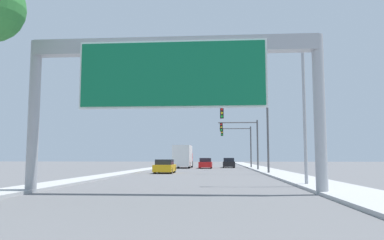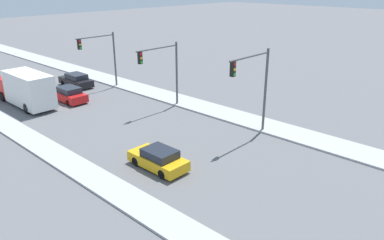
{
  "view_description": "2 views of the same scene",
  "coord_description": "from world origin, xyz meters",
  "px_view_note": "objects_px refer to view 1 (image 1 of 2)",
  "views": [
    {
      "loc": [
        2.09,
        1.47,
        1.58
      ],
      "look_at": [
        0.0,
        29.75,
        4.44
      ],
      "focal_mm": 35.0,
      "sensor_mm": 36.0,
      "label": 1
    },
    {
      "loc": [
        -18.17,
        22.77,
        11.8
      ],
      "look_at": [
        1.44,
        41.03,
        1.63
      ],
      "focal_mm": 35.0,
      "sensor_mm": 36.0,
      "label": 2
    }
  ],
  "objects_px": {
    "car_far_center": "(165,167)",
    "traffic_light_mid_block": "(245,136)",
    "truck_box_primary": "(183,157)",
    "car_mid_right": "(206,163)",
    "traffic_light_far_intersection": "(241,140)",
    "traffic_light_near_intersection": "(252,126)",
    "street_lamp_right": "(297,96)",
    "sign_gantry": "(173,73)",
    "car_far_right": "(229,163)"
  },
  "relations": [
    {
      "from": "car_far_center",
      "to": "traffic_light_mid_block",
      "type": "distance_m",
      "value": 12.69
    },
    {
      "from": "truck_box_primary",
      "to": "traffic_light_mid_block",
      "type": "xyz_separation_m",
      "value": [
        8.68,
        -10.63,
        2.51
      ]
    },
    {
      "from": "car_mid_right",
      "to": "traffic_light_far_intersection",
      "type": "xyz_separation_m",
      "value": [
        5.24,
        1.09,
        3.52
      ]
    },
    {
      "from": "car_far_center",
      "to": "truck_box_primary",
      "type": "xyz_separation_m",
      "value": [
        -0.0,
        19.17,
        1.06
      ]
    },
    {
      "from": "traffic_light_near_intersection",
      "to": "street_lamp_right",
      "type": "distance_m",
      "value": 15.38
    },
    {
      "from": "sign_gantry",
      "to": "traffic_light_mid_block",
      "type": "xyz_separation_m",
      "value": [
        5.18,
        30.13,
        -1.12
      ]
    },
    {
      "from": "car_far_center",
      "to": "traffic_light_near_intersection",
      "type": "bearing_deg",
      "value": -9.46
    },
    {
      "from": "car_far_center",
      "to": "traffic_light_near_intersection",
      "type": "relative_size",
      "value": 0.62
    },
    {
      "from": "sign_gantry",
      "to": "truck_box_primary",
      "type": "height_order",
      "value": "sign_gantry"
    },
    {
      "from": "car_mid_right",
      "to": "traffic_light_mid_block",
      "type": "relative_size",
      "value": 0.73
    },
    {
      "from": "traffic_light_near_intersection",
      "to": "street_lamp_right",
      "type": "height_order",
      "value": "street_lamp_right"
    },
    {
      "from": "sign_gantry",
      "to": "car_far_center",
      "type": "relative_size",
      "value": 3.19
    },
    {
      "from": "car_mid_right",
      "to": "car_far_right",
      "type": "relative_size",
      "value": 0.96
    },
    {
      "from": "sign_gantry",
      "to": "traffic_light_far_intersection",
      "type": "height_order",
      "value": "sign_gantry"
    },
    {
      "from": "traffic_light_mid_block",
      "to": "traffic_light_far_intersection",
      "type": "bearing_deg",
      "value": 89.66
    },
    {
      "from": "car_far_center",
      "to": "car_far_right",
      "type": "bearing_deg",
      "value": 72.25
    },
    {
      "from": "truck_box_primary",
      "to": "traffic_light_near_intersection",
      "type": "bearing_deg",
      "value": -66.99
    },
    {
      "from": "sign_gantry",
      "to": "traffic_light_mid_block",
      "type": "relative_size",
      "value": 2.16
    },
    {
      "from": "car_far_center",
      "to": "traffic_light_near_intersection",
      "type": "xyz_separation_m",
      "value": [
        8.76,
        -1.46,
        3.93
      ]
    },
    {
      "from": "car_mid_right",
      "to": "traffic_light_near_intersection",
      "type": "xyz_separation_m",
      "value": [
        5.26,
        -18.91,
        3.88
      ]
    },
    {
      "from": "car_far_center",
      "to": "street_lamp_right",
      "type": "relative_size",
      "value": 0.5
    },
    {
      "from": "sign_gantry",
      "to": "traffic_light_mid_block",
      "type": "distance_m",
      "value": 30.59
    },
    {
      "from": "traffic_light_mid_block",
      "to": "sign_gantry",
      "type": "bearing_deg",
      "value": -99.75
    },
    {
      "from": "car_far_right",
      "to": "street_lamp_right",
      "type": "xyz_separation_m",
      "value": [
        2.97,
        -38.66,
        4.31
      ]
    },
    {
      "from": "truck_box_primary",
      "to": "traffic_light_mid_block",
      "type": "height_order",
      "value": "traffic_light_mid_block"
    },
    {
      "from": "car_far_center",
      "to": "traffic_light_mid_block",
      "type": "bearing_deg",
      "value": 44.55
    },
    {
      "from": "car_mid_right",
      "to": "street_lamp_right",
      "type": "relative_size",
      "value": 0.54
    },
    {
      "from": "truck_box_primary",
      "to": "car_mid_right",
      "type": "bearing_deg",
      "value": -26.28
    },
    {
      "from": "car_far_right",
      "to": "traffic_light_far_intersection",
      "type": "xyz_separation_m",
      "value": [
        1.74,
        -3.33,
        3.52
      ]
    },
    {
      "from": "car_mid_right",
      "to": "sign_gantry",
      "type": "bearing_deg",
      "value": -90.0
    },
    {
      "from": "sign_gantry",
      "to": "traffic_light_mid_block",
      "type": "bearing_deg",
      "value": 80.25
    },
    {
      "from": "car_far_center",
      "to": "traffic_light_mid_block",
      "type": "relative_size",
      "value": 0.68
    },
    {
      "from": "traffic_light_near_intersection",
      "to": "car_mid_right",
      "type": "bearing_deg",
      "value": 105.55
    },
    {
      "from": "car_mid_right",
      "to": "street_lamp_right",
      "type": "bearing_deg",
      "value": -79.29
    },
    {
      "from": "traffic_light_far_intersection",
      "to": "street_lamp_right",
      "type": "xyz_separation_m",
      "value": [
        1.24,
        -35.33,
        0.8
      ]
    },
    {
      "from": "sign_gantry",
      "to": "traffic_light_mid_block",
      "type": "height_order",
      "value": "sign_gantry"
    },
    {
      "from": "car_far_center",
      "to": "traffic_light_mid_block",
      "type": "height_order",
      "value": "traffic_light_mid_block"
    },
    {
      "from": "traffic_light_near_intersection",
      "to": "traffic_light_mid_block",
      "type": "height_order",
      "value": "traffic_light_near_intersection"
    },
    {
      "from": "truck_box_primary",
      "to": "traffic_light_far_intersection",
      "type": "bearing_deg",
      "value": -4.15
    },
    {
      "from": "truck_box_primary",
      "to": "car_far_center",
      "type": "bearing_deg",
      "value": -90.0
    },
    {
      "from": "car_mid_right",
      "to": "car_far_right",
      "type": "xyz_separation_m",
      "value": [
        3.5,
        4.42,
        0.0
      ]
    },
    {
      "from": "street_lamp_right",
      "to": "car_far_right",
      "type": "bearing_deg",
      "value": 94.4
    },
    {
      "from": "sign_gantry",
      "to": "car_far_right",
      "type": "xyz_separation_m",
      "value": [
        3.5,
        43.46,
        -4.63
      ]
    },
    {
      "from": "car_far_right",
      "to": "car_far_center",
      "type": "relative_size",
      "value": 1.12
    },
    {
      "from": "car_mid_right",
      "to": "traffic_light_mid_block",
      "type": "bearing_deg",
      "value": -59.83
    },
    {
      "from": "sign_gantry",
      "to": "car_far_center",
      "type": "xyz_separation_m",
      "value": [
        -3.5,
        21.59,
        -4.69
      ]
    },
    {
      "from": "traffic_light_far_intersection",
      "to": "street_lamp_right",
      "type": "height_order",
      "value": "street_lamp_right"
    },
    {
      "from": "car_mid_right",
      "to": "street_lamp_right",
      "type": "height_order",
      "value": "street_lamp_right"
    },
    {
      "from": "truck_box_primary",
      "to": "traffic_light_far_intersection",
      "type": "distance_m",
      "value": 9.11
    },
    {
      "from": "street_lamp_right",
      "to": "traffic_light_mid_block",
      "type": "bearing_deg",
      "value": 92.93
    }
  ]
}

